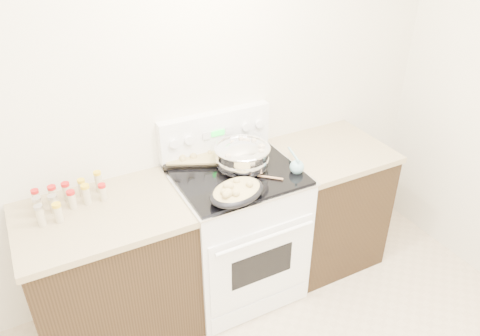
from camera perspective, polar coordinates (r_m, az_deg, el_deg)
room_shell at (r=1.30m, az=14.51°, el=-4.86°), size 4.10×3.60×2.75m
counter_left at (r=2.96m, az=-15.29°, el=-12.33°), size 0.93×0.67×0.92m
counter_right at (r=3.48m, az=10.29°, el=-4.26°), size 0.73×0.67×0.92m
kitchen_range at (r=3.13m, az=-0.47°, el=-7.56°), size 0.78×0.73×1.22m
mixing_bowl at (r=2.86m, az=0.28°, el=1.25°), size 0.39×0.39×0.20m
roasting_pan at (r=2.60m, az=-0.45°, el=-2.85°), size 0.41×0.34×0.11m
baking_sheet at (r=3.02m, az=-5.39°, el=1.52°), size 0.49×0.43×0.06m
wooden_spoon at (r=2.76m, az=1.97°, el=-1.60°), size 0.22×0.21×0.04m
blue_ladle at (r=2.88m, az=6.90°, el=0.27°), size 0.15×0.28×0.11m
spice_jars at (r=2.74m, az=-20.48°, el=-3.46°), size 0.39×0.24×0.13m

